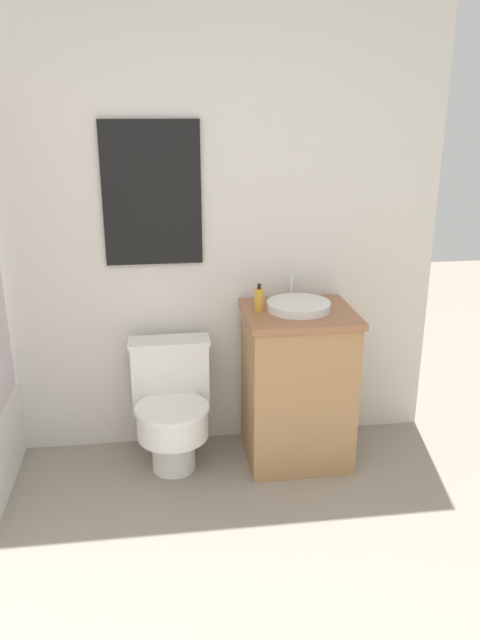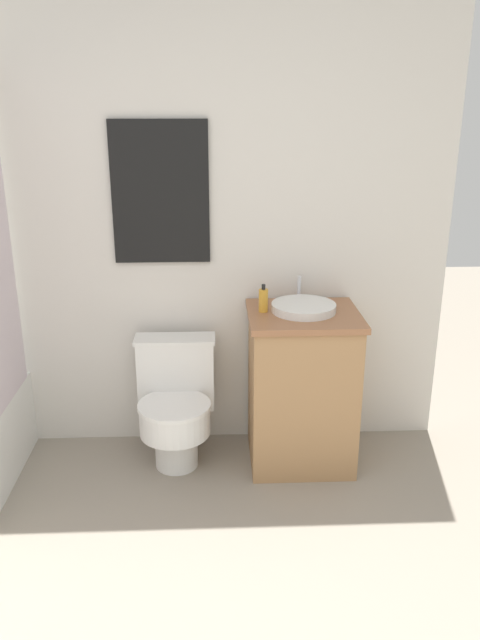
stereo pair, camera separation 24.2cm
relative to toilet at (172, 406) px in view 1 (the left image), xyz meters
name	(u,v)px [view 1 (the left image)]	position (x,y,z in m)	size (l,w,h in m)	color
wall_back	(121,215)	(-0.21, 0.26, 0.93)	(3.26, 0.07, 2.50)	silver
toilet	(172,406)	(0.00, 0.00, 0.00)	(0.41, 0.48, 0.64)	white
vanity	(297,386)	(0.64, -0.02, 0.08)	(0.54, 0.49, 0.81)	#AD7F51
sink	(299,306)	(0.64, 0.00, 0.51)	(0.32, 0.35, 0.13)	white
soap_bottle	(259,299)	(0.44, 0.01, 0.54)	(0.05, 0.05, 0.14)	gold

